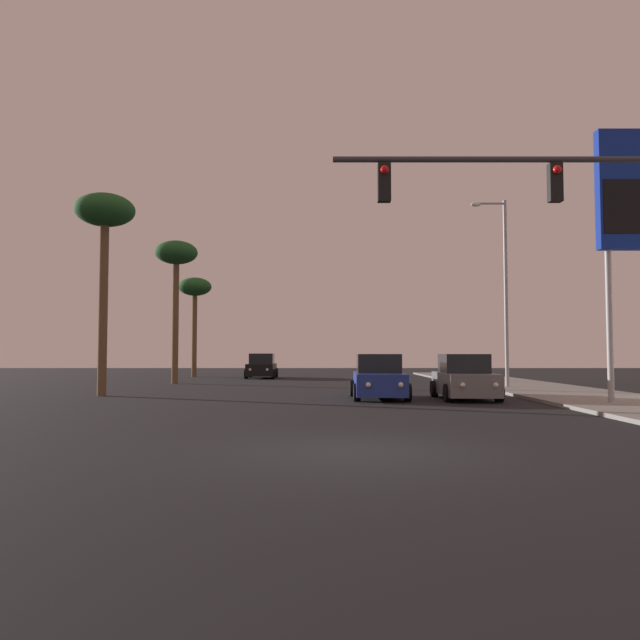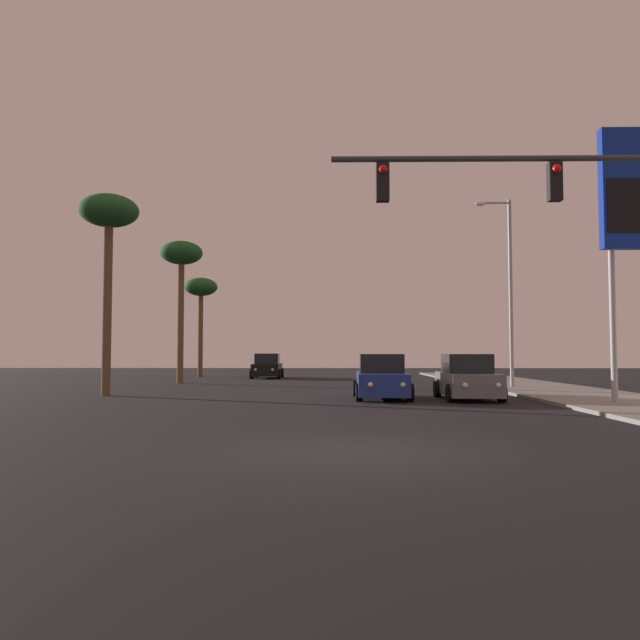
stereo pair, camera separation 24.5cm
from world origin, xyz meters
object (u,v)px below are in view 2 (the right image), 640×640
car_blue (381,378)px  traffic_light_mast (575,220)px  palm_tree_near (109,221)px  palm_tree_far (201,291)px  gas_station_sign (632,204)px  car_grey (467,379)px  street_lamp (508,282)px  palm_tree_mid (181,260)px  car_black (267,367)px

car_blue → traffic_light_mast: traffic_light_mast is taller
palm_tree_near → traffic_light_mast: bearing=-36.3°
palm_tree_far → palm_tree_near: (0.34, -20.00, 0.90)m
traffic_light_mast → gas_station_sign: (4.29, 6.10, 1.85)m
car_grey → gas_station_sign: size_ratio=0.48×
traffic_light_mast → palm_tree_near: bearing=143.7°
street_lamp → palm_tree_mid: (-16.99, 5.16, 1.88)m
street_lamp → palm_tree_far: 23.50m
car_black → palm_tree_mid: size_ratio=0.53×
palm_tree_mid → car_black: bearing=61.7°
traffic_light_mast → palm_tree_mid: size_ratio=1.00×
car_grey → palm_tree_near: size_ratio=0.53×
traffic_light_mast → palm_tree_mid: bearing=124.1°
street_lamp → gas_station_sign: size_ratio=1.00×
car_grey → street_lamp: street_lamp is taller
car_blue → street_lamp: street_lamp is taller
street_lamp → palm_tree_near: street_lamp is taller
car_black → palm_tree_near: palm_tree_near is taller
gas_station_sign → palm_tree_far: bearing=128.0°
car_black → street_lamp: size_ratio=0.48×
palm_tree_mid → palm_tree_near: size_ratio=0.99×
car_black → palm_tree_far: (-5.10, 2.27, 5.44)m
traffic_light_mast → palm_tree_far: 34.27m
car_black → street_lamp: (12.83, -12.89, 4.36)m
car_blue → street_lamp: size_ratio=0.48×
car_black → traffic_light_mast: traffic_light_mast is taller
gas_station_sign → palm_tree_near: bearing=166.1°
palm_tree_mid → palm_tree_far: bearing=95.4°
car_grey → palm_tree_near: 15.59m
car_grey → car_black: 21.65m
gas_station_sign → palm_tree_near: gas_station_sign is taller
traffic_light_mast → palm_tree_near: 18.34m
traffic_light_mast → street_lamp: size_ratio=0.89×
car_blue → car_grey: (3.17, -0.30, 0.00)m
car_blue → palm_tree_far: palm_tree_far is taller
traffic_light_mast → car_grey: bearing=93.3°
street_lamp → gas_station_sign: same height
car_blue → car_grey: same height
traffic_light_mast → street_lamp: 15.90m
car_black → gas_station_sign: gas_station_sign is taller
car_black → palm_tree_mid: palm_tree_mid is taller
traffic_light_mast → palm_tree_mid: palm_tree_mid is taller
traffic_light_mast → gas_station_sign: gas_station_sign is taller
car_grey → palm_tree_mid: palm_tree_mid is taller
palm_tree_mid → palm_tree_far: palm_tree_mid is taller
car_black → street_lamp: street_lamp is taller
gas_station_sign → palm_tree_mid: bearing=141.3°
gas_station_sign → palm_tree_mid: (-18.34, 14.68, 0.38)m
palm_tree_mid → palm_tree_far: (-0.94, 10.00, -0.79)m
palm_tree_mid → palm_tree_near: palm_tree_near is taller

